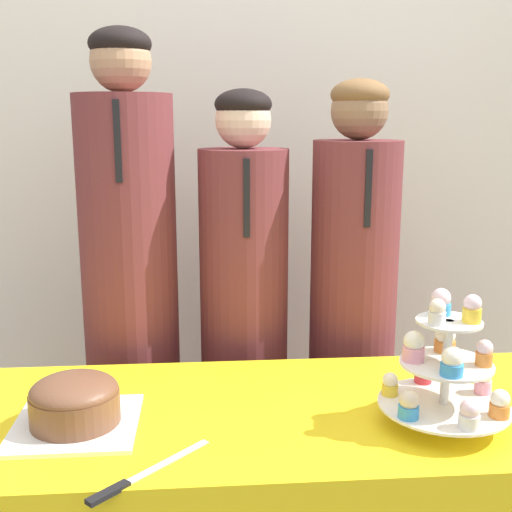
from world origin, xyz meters
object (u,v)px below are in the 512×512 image
student_0 (132,316)px  student_1 (243,338)px  cake_knife (132,481)px  student_2 (352,330)px  round_cake (75,402)px  cupcake_stand (446,368)px

student_0 → student_1: bearing=-0.0°
cake_knife → student_0: size_ratio=0.14×
cake_knife → student_0: student_0 is taller
student_2 → cake_knife: bearing=-126.7°
round_cake → cupcake_stand: bearing=-4.1°
student_1 → student_0: bearing=180.0°
student_2 → round_cake: bearing=-142.2°
cake_knife → student_1: 0.85m
cake_knife → student_1: student_1 is taller
cake_knife → student_1: (0.26, 0.81, -0.02)m
cupcake_stand → student_1: student_1 is taller
cake_knife → cupcake_stand: size_ratio=0.73×
cake_knife → student_2: (0.61, 0.81, 0.00)m
student_0 → student_2: size_ratio=1.09×
round_cake → student_2: size_ratio=0.18×
round_cake → student_0: bearing=84.0°
round_cake → student_2: student_2 is taller
student_1 → student_2: bearing=0.0°
cupcake_stand → student_0: 0.98m
student_0 → student_1: student_0 is taller
cake_knife → student_0: 0.82m
student_1 → student_2: (0.35, 0.00, 0.02)m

